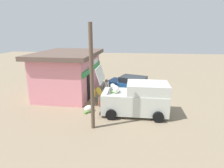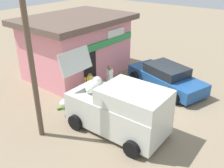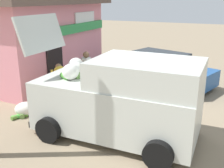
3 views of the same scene
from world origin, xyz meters
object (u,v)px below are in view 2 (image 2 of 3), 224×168
object	(u,v)px
parked_sedan	(166,77)
customer_bending	(91,86)
paint_bucket	(132,70)
vendor_standing	(110,78)
delivery_van	(120,109)
unloaded_banana_pile	(66,104)
storefront_bar	(77,45)

from	to	relation	value
parked_sedan	customer_bending	world-z (taller)	customer_bending
parked_sedan	paint_bucket	size ratio (longest dim) A/B	12.54
customer_bending	vendor_standing	bearing A→B (deg)	-18.52
vendor_standing	paint_bucket	xyz separation A→B (m)	(3.03, 0.56, -0.75)
delivery_van	unloaded_banana_pile	xyz separation A→B (m)	(-0.03, 3.10, -0.83)
storefront_bar	parked_sedan	distance (m)	5.54
customer_bending	unloaded_banana_pile	xyz separation A→B (m)	(-1.23, 0.52, -0.62)
delivery_van	parked_sedan	size ratio (longest dim) A/B	0.91
parked_sedan	paint_bucket	world-z (taller)	parked_sedan
customer_bending	unloaded_banana_pile	world-z (taller)	customer_bending
delivery_van	customer_bending	distance (m)	2.85
storefront_bar	paint_bucket	bearing A→B (deg)	-55.04
delivery_van	unloaded_banana_pile	world-z (taller)	delivery_van
storefront_bar	delivery_van	size ratio (longest dim) A/B	1.49
storefront_bar	parked_sedan	bearing A→B (deg)	-75.36
unloaded_banana_pile	paint_bucket	xyz separation A→B (m)	(5.31, -0.31, 0.00)
storefront_bar	customer_bending	world-z (taller)	storefront_bar
vendor_standing	parked_sedan	bearing A→B (deg)	-38.10
parked_sedan	customer_bending	distance (m)	4.23
vendor_standing	unloaded_banana_pile	size ratio (longest dim) A/B	1.83
customer_bending	paint_bucket	bearing A→B (deg)	2.89
delivery_van	vendor_standing	world-z (taller)	delivery_van
unloaded_banana_pile	parked_sedan	bearing A→B (deg)	-30.59
delivery_van	unloaded_banana_pile	bearing A→B (deg)	90.57
delivery_van	parked_sedan	world-z (taller)	delivery_van
storefront_bar	parked_sedan	size ratio (longest dim) A/B	1.35
unloaded_banana_pile	paint_bucket	size ratio (longest dim) A/B	2.32
delivery_van	customer_bending	bearing A→B (deg)	65.10
delivery_van	customer_bending	size ratio (longest dim) A/B	3.30
parked_sedan	paint_bucket	bearing A→B (deg)	77.92
storefront_bar	vendor_standing	world-z (taller)	storefront_bar
vendor_standing	customer_bending	bearing A→B (deg)	161.48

